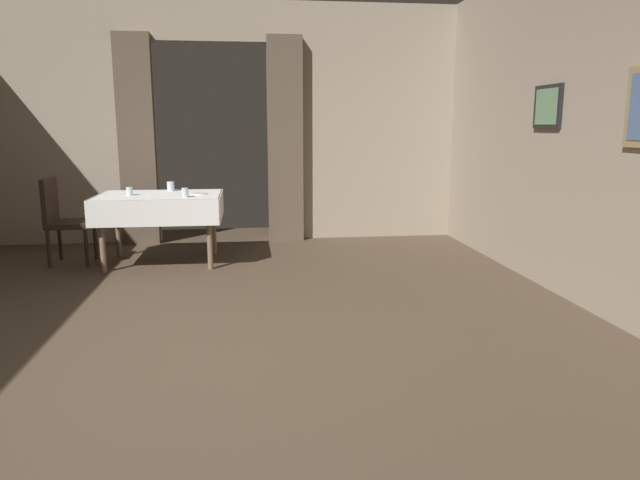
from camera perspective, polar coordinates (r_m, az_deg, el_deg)
The scene contains 8 objects.
ground at distance 3.81m, azimuth -13.21°, elevation -11.96°, with size 10.08×10.08×0.00m, color #4C3D2D.
wall_back at distance 7.68m, azimuth -10.46°, elevation 11.21°, with size 6.40×0.27×3.00m.
dining_table_mid at distance 6.54m, azimuth -15.33°, elevation 3.49°, with size 1.31×0.99×0.75m.
chair_mid_left at distance 6.85m, azimuth -23.82°, elevation 2.09°, with size 0.44×0.44×0.93m.
glass_mid_a at distance 6.20m, azimuth -13.03°, elevation 4.54°, with size 0.07×0.07×0.10m, color silver.
glass_mid_b at distance 6.84m, azimuth -14.35°, elevation 5.10°, with size 0.08×0.08×0.11m, color silver.
glass_mid_c at distance 6.52m, azimuth -18.08°, elevation 4.54°, with size 0.07×0.07×0.09m, color silver.
plate_mid_d at distance 6.43m, azimuth -11.69°, elevation 4.43°, with size 0.18×0.18×0.01m, color white.
Camera 1 is at (0.42, -3.49, 1.47)m, focal length 32.83 mm.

